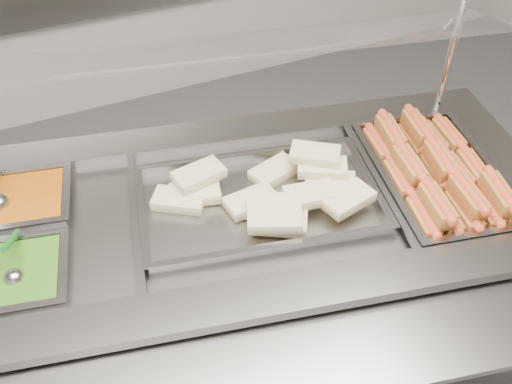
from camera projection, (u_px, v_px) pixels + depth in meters
name	position (u px, v px, depth m)	size (l,w,h in m)	color
steam_counter	(242.00, 295.00, 1.94)	(1.98, 1.19, 0.89)	slate
tray_rail	(282.00, 362.00, 1.31)	(1.78, 0.71, 0.05)	gray
sneeze_guard	(222.00, 51.00, 1.55)	(1.65, 0.62, 0.43)	silver
pan_hotdogs	(435.00, 181.00, 1.76)	(0.44, 0.60, 0.10)	gray
pan_wraps	(259.00, 204.00, 1.66)	(0.74, 0.53, 0.07)	gray
pan_beans	(18.00, 209.00, 1.67)	(0.34, 0.29, 0.10)	gray
pan_peas	(8.00, 284.00, 1.46)	(0.34, 0.29, 0.10)	gray
hotdogs_in_buns	(436.00, 171.00, 1.72)	(0.39, 0.55, 0.12)	brown
tortilla_wraps	(277.00, 192.00, 1.65)	(0.61, 0.38, 0.09)	beige
serving_spoon	(14.00, 272.00, 1.43)	(0.07, 0.18, 0.13)	#A3A3A8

